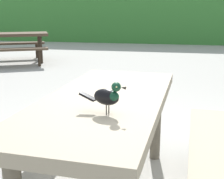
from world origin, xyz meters
name	(u,v)px	position (x,y,z in m)	size (l,w,h in m)	color
hedge_wall	(171,16)	(0.00, 10.98, 1.07)	(28.00, 1.52, 2.14)	#387A33
picnic_table_foreground	(104,123)	(-0.14, -0.22, 0.56)	(1.76, 1.84, 0.74)	gray
bird_grackle	(108,96)	(-0.04, -0.55, 0.84)	(0.28, 0.12, 0.18)	black
picnic_table_mid_left	(11,41)	(-3.75, 5.00, 0.56)	(2.29, 2.27, 0.74)	#473828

